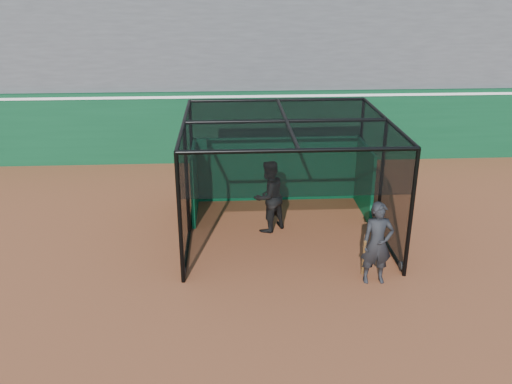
{
  "coord_description": "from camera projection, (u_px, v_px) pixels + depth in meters",
  "views": [
    {
      "loc": [
        -0.54,
        -9.89,
        6.24
      ],
      "look_at": [
        0.12,
        2.0,
        1.4
      ],
      "focal_mm": 38.0,
      "sensor_mm": 36.0,
      "label": 1
    }
  ],
  "objects": [
    {
      "name": "ground",
      "position": [
        256.0,
        288.0,
        11.52
      ],
      "size": [
        120.0,
        120.0,
        0.0
      ],
      "primitive_type": "plane",
      "color": "brown",
      "rests_on": "ground"
    },
    {
      "name": "batter",
      "position": [
        268.0,
        196.0,
        13.79
      ],
      "size": [
        1.16,
        1.13,
        1.89
      ],
      "primitive_type": "imported",
      "rotation": [
        0.0,
        0.0,
        3.82
      ],
      "color": "black",
      "rests_on": "ground"
    },
    {
      "name": "outfield_wall",
      "position": [
        242.0,
        125.0,
        18.9
      ],
      "size": [
        50.0,
        0.5,
        2.5
      ],
      "color": "#0B3C20",
      "rests_on": "ground"
    },
    {
      "name": "on_deck_player",
      "position": [
        377.0,
        243.0,
        11.45
      ],
      "size": [
        0.68,
        0.46,
        1.84
      ],
      "color": "black",
      "rests_on": "ground"
    },
    {
      "name": "batting_cage",
      "position": [
        285.0,
        179.0,
        13.48
      ],
      "size": [
        4.96,
        4.7,
        2.95
      ],
      "color": "black",
      "rests_on": "ground"
    },
    {
      "name": "grandstand",
      "position": [
        238.0,
        21.0,
        21.19
      ],
      "size": [
        50.0,
        7.85,
        8.95
      ],
      "color": "#4C4C4F",
      "rests_on": "ground"
    }
  ]
}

